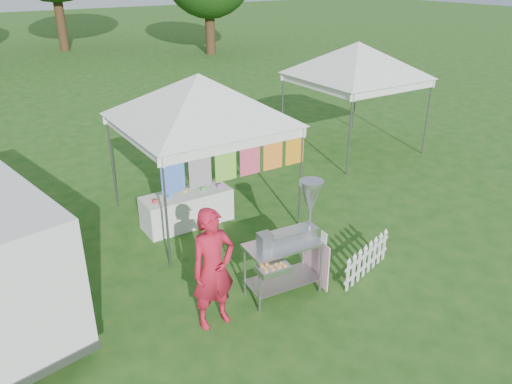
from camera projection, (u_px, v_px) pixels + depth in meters
ground at (306, 300)px, 7.93m from camera, size 120.00×120.00×0.00m
canopy_main at (198, 74)px, 9.37m from camera, size 4.24×4.24×3.45m
canopy_right at (359, 42)px, 13.22m from camera, size 4.24×4.24×3.45m
donut_cart at (295, 231)px, 7.73m from camera, size 1.40×0.87×1.86m
vendor at (213, 269)px, 7.07m from camera, size 0.69×0.46×1.86m
picket_fence at (367, 260)px, 8.48m from camera, size 1.38×0.45×0.56m
display_table at (187, 208)px, 10.14m from camera, size 1.80×0.70×0.68m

